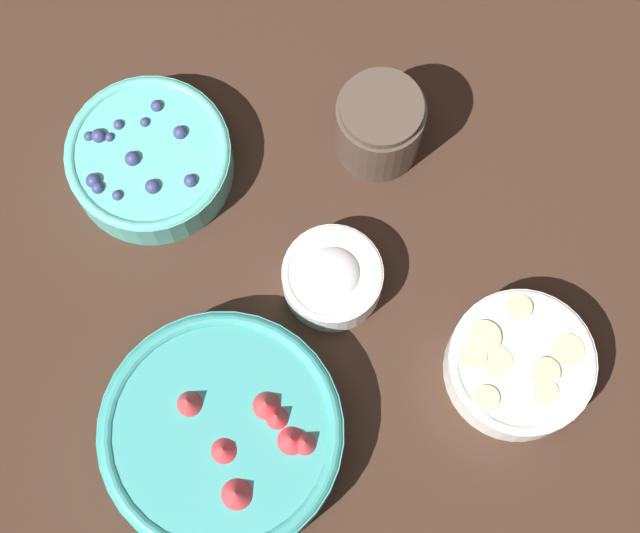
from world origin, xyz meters
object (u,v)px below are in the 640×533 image
(bowl_bananas, at_px, (520,365))
(jar_chocolate, at_px, (379,126))
(bowl_cream, at_px, (332,277))
(bowl_strawberries, at_px, (223,435))
(bowl_blueberries, at_px, (150,159))

(bowl_bananas, height_order, jar_chocolate, jar_chocolate)
(bowl_bananas, bearing_deg, jar_chocolate, 90.57)
(bowl_cream, height_order, jar_chocolate, jar_chocolate)
(bowl_cream, bearing_deg, bowl_strawberries, -151.70)
(bowl_strawberries, height_order, bowl_bananas, bowl_strawberries)
(bowl_cream, bearing_deg, bowl_blueberries, 118.04)
(bowl_blueberries, height_order, bowl_bananas, bowl_blueberries)
(bowl_strawberries, height_order, bowl_blueberries, bowl_strawberries)
(bowl_blueberries, height_order, jar_chocolate, jar_chocolate)
(bowl_blueberries, xyz_separation_m, jar_chocolate, (0.23, -0.09, 0.01))
(bowl_strawberries, bearing_deg, jar_chocolate, 35.84)
(bowl_blueberries, relative_size, bowl_cream, 1.68)
(bowl_strawberries, xyz_separation_m, bowl_bananas, (0.29, -0.08, -0.01))
(bowl_blueberries, relative_size, jar_chocolate, 1.78)
(bowl_bananas, xyz_separation_m, jar_chocolate, (-0.00, 0.29, 0.01))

